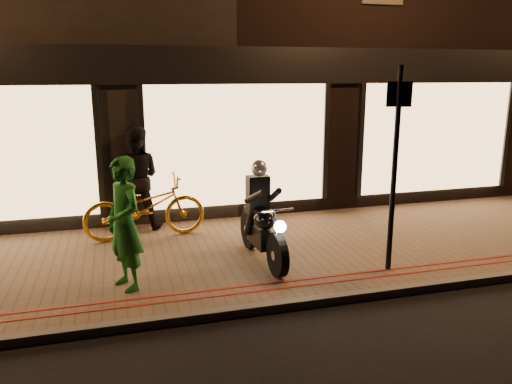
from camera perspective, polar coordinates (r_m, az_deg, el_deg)
ground at (r=6.76m, az=6.24°, el=-13.07°), size 90.00×90.00×0.00m
sidewalk at (r=8.47m, az=1.20°, el=-6.93°), size 50.00×4.00×0.12m
kerb_stone at (r=6.78m, az=6.09°, el=-12.44°), size 50.00×0.14×0.12m
red_kerb_lines at (r=7.17m, az=4.61°, el=-10.33°), size 50.00×0.26×0.01m
building_row at (r=14.82m, az=-6.98°, el=18.16°), size 48.00×10.11×8.50m
motorcycle at (r=7.80m, az=0.65°, el=-3.51°), size 0.60×1.94×1.59m
sign_post at (r=7.45m, az=15.61°, el=3.59°), size 0.34×0.15×3.00m
bicycle_gold at (r=9.09m, az=-12.58°, el=-1.70°), size 2.19×0.91×1.13m
person_green at (r=6.94m, az=-14.81°, el=-3.54°), size 0.69×0.79×1.83m
person_dark at (r=9.59m, az=-13.61°, el=1.54°), size 1.05×0.88×1.94m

